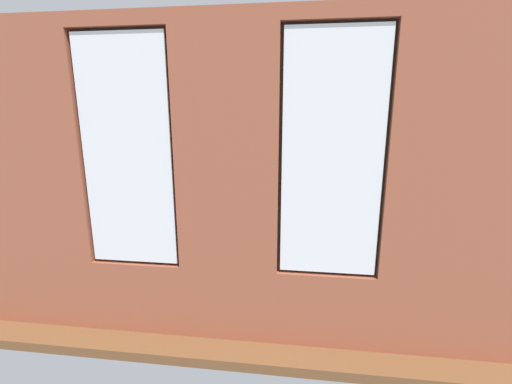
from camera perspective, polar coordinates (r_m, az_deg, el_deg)
name	(u,v)px	position (r m, az deg, el deg)	size (l,w,h in m)	color
ground_plane	(259,245)	(5.93, 0.58, -8.89)	(6.47, 5.76, 0.10)	brown
brick_wall_with_windows	(227,195)	(3.12, -4.81, -0.44)	(5.87, 0.30, 3.01)	#9E5138
white_wall_right	(86,154)	(6.37, -26.49, 5.71)	(0.10, 4.76, 3.01)	silver
couch_by_window	(257,276)	(4.09, 0.15, -13.79)	(2.01, 0.87, 0.80)	black
couch_left	(401,234)	(5.81, 22.96, -6.47)	(0.98, 1.88, 0.80)	black
coffee_table	(259,217)	(6.00, 0.59, -4.22)	(1.56, 0.89, 0.43)	tan
cup_ceramic	(265,214)	(5.83, 1.58, -3.75)	(0.08, 0.08, 0.10)	silver
candle_jar	(249,209)	(6.10, -1.11, -2.88)	(0.08, 0.08, 0.12)	#B7333D
table_plant_small	(260,210)	(5.96, 0.59, -2.95)	(0.10, 0.10, 0.17)	#9E5638
remote_silver	(232,215)	(5.93, -4.07, -3.89)	(0.05, 0.17, 0.02)	#B2B2B7
media_console	(101,229)	(6.25, -24.35, -5.63)	(1.10, 0.42, 0.58)	black
tv_flatscreen	(97,191)	(6.08, -24.92, 0.20)	(1.04, 0.20, 0.72)	black
papasan_chair	(242,193)	(7.49, -2.34, -0.17)	(1.14, 1.14, 0.71)	olive
potted_plant_between_couches	(389,245)	(4.05, 21.33, -8.18)	(0.87, 0.87, 1.16)	brown
potted_plant_mid_room_small	(324,208)	(6.88, 11.30, -2.56)	(0.33, 0.33, 0.51)	#47423D
potted_plant_corner_far_left	(465,277)	(4.26, 31.46, -11.93)	(0.45, 0.45, 0.81)	#9E5638
potted_plant_near_tv	(95,233)	(5.07, -25.23, -6.19)	(0.63, 0.63, 0.95)	brown
potted_plant_by_left_couch	(360,210)	(7.00, 16.89, -2.86)	(0.26, 0.26, 0.46)	brown
potted_plant_corner_near_left	(383,186)	(7.69, 20.34, 0.88)	(0.88, 0.79, 1.38)	beige
potted_plant_foreground_right	(169,175)	(7.98, -14.33, 2.71)	(0.97, 0.97, 1.16)	brown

